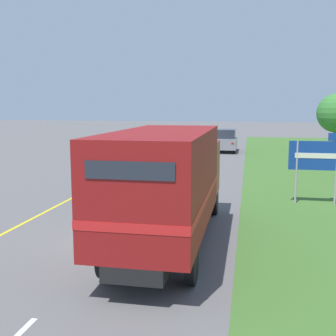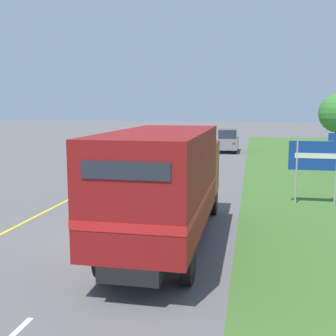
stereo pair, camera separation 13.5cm
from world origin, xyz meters
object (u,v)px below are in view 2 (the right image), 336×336
object	(u,v)px
horse_trailer_truck	(167,181)
lead_car_grey_ahead	(228,140)
highway_sign	(318,158)
lead_car_white	(157,155)

from	to	relation	value
horse_trailer_truck	lead_car_grey_ahead	bearing A→B (deg)	89.42
horse_trailer_truck	lead_car_grey_ahead	xyz separation A→B (m)	(0.26, 26.12, -0.92)
horse_trailer_truck	highway_sign	size ratio (longest dim) A/B	2.90
lead_car_grey_ahead	highway_sign	xyz separation A→B (m)	(4.79, -19.80, 0.94)
horse_trailer_truck	lead_car_white	xyz separation A→B (m)	(-3.53, 14.30, -0.99)
lead_car_grey_ahead	highway_sign	bearing A→B (deg)	-76.40
highway_sign	horse_trailer_truck	bearing A→B (deg)	-128.62
lead_car_white	highway_sign	distance (m)	11.76
lead_car_white	highway_sign	size ratio (longest dim) A/B	1.48
lead_car_white	highway_sign	bearing A→B (deg)	-42.90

